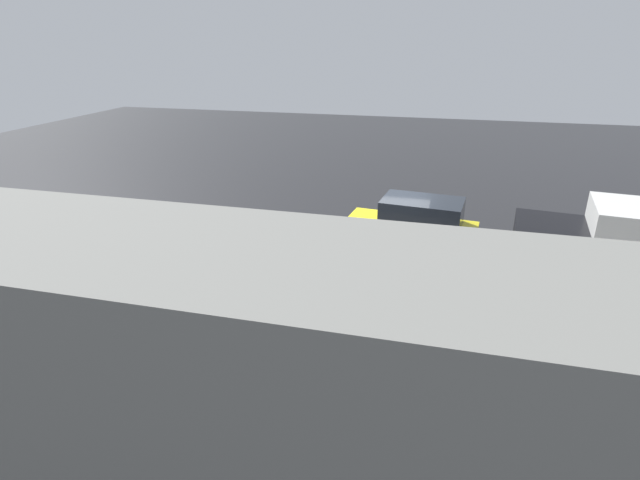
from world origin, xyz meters
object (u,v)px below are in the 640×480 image
(pedestrian, at_px, (221,257))
(sign_post, at_px, (233,256))
(moving_hatchback, at_px, (413,231))
(delivery_truck, at_px, (631,252))
(fire_hydrant, at_px, (250,266))

(pedestrian, distance_m, sign_post, 2.26)
(moving_hatchback, xyz_separation_m, pedestrian, (5.21, 2.47, -0.34))
(moving_hatchback, distance_m, delivery_truck, 5.71)
(pedestrian, height_order, sign_post, sign_post)
(moving_hatchback, height_order, delivery_truck, delivery_truck)
(moving_hatchback, xyz_separation_m, sign_post, (4.03, 4.17, 0.55))
(delivery_truck, distance_m, sign_post, 10.15)
(sign_post, bearing_deg, moving_hatchback, -133.97)
(moving_hatchback, xyz_separation_m, fire_hydrant, (4.41, 2.33, -0.63))
(moving_hatchback, relative_size, fire_hydrant, 5.07)
(fire_hydrant, bearing_deg, pedestrian, 10.03)
(pedestrian, relative_size, sign_post, 0.51)
(moving_hatchback, distance_m, pedestrian, 5.77)
(moving_hatchback, bearing_deg, delivery_truck, 169.89)
(fire_hydrant, height_order, sign_post, sign_post)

